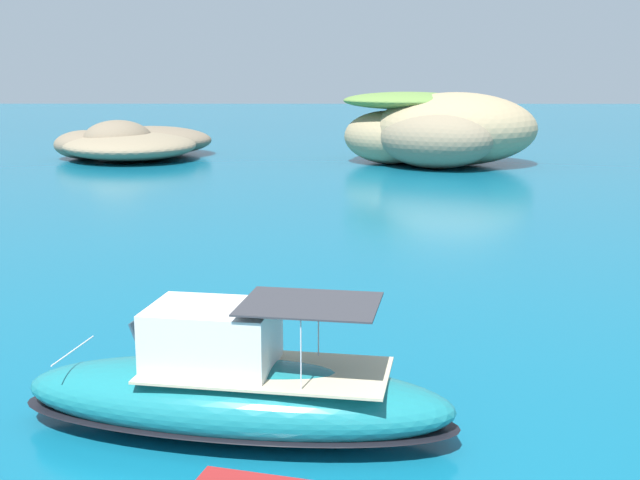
{
  "coord_description": "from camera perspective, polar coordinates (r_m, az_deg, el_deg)",
  "views": [
    {
      "loc": [
        -1.51,
        -11.12,
        8.07
      ],
      "look_at": [
        -1.74,
        13.73,
        2.92
      ],
      "focal_mm": 45.66,
      "sensor_mm": 36.0,
      "label": 1
    }
  ],
  "objects": [
    {
      "name": "motorboat_teal",
      "position": [
        18.76,
        -6.12,
        -10.49
      ],
      "size": [
        10.46,
        4.64,
        3.16
      ],
      "color": "#19727A",
      "rests_on": "ground"
    },
    {
      "name": "islet_large",
      "position": [
        74.6,
        7.99,
        7.58
      ],
      "size": [
        18.96,
        24.47,
        6.33
      ],
      "color": "#9E8966",
      "rests_on": "ground"
    },
    {
      "name": "islet_small",
      "position": [
        80.18,
        -13.04,
        6.64
      ],
      "size": [
        17.25,
        20.78,
        3.69
      ],
      "color": "#756651",
      "rests_on": "ground"
    }
  ]
}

